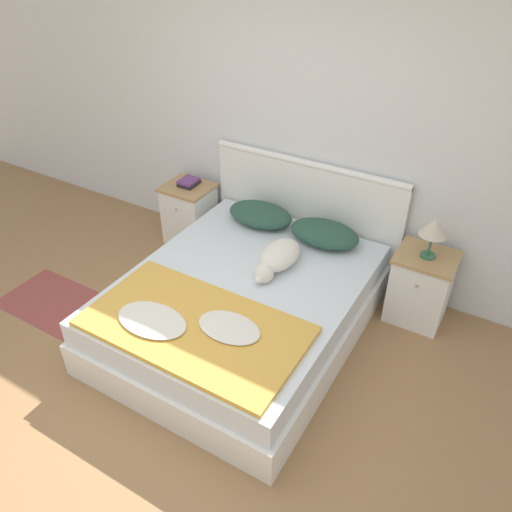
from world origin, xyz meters
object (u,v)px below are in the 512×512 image
at_px(dog, 278,258).
at_px(book_stack, 189,182).
at_px(bed, 242,306).
at_px(pillow_left, 260,214).
at_px(table_lamp, 434,228).
at_px(nightstand_right, 420,287).
at_px(nightstand_left, 190,214).
at_px(pillow_right, 324,233).

relative_size(dog, book_stack, 3.18).
xyz_separation_m(bed, book_stack, (-1.11, 0.86, 0.38)).
bearing_deg(pillow_left, table_lamp, 1.56).
xyz_separation_m(nightstand_right, book_stack, (-2.22, 0.03, 0.32)).
bearing_deg(pillow_left, book_stack, 174.58).
distance_m(bed, nightstand_right, 1.39).
bearing_deg(book_stack, nightstand_left, -80.65).
relative_size(pillow_left, table_lamp, 1.77).
relative_size(nightstand_left, nightstand_right, 1.00).
relative_size(bed, table_lamp, 6.29).
height_order(bed, table_lamp, table_lamp).
relative_size(nightstand_left, dog, 0.95).
relative_size(bed, pillow_right, 3.55).
distance_m(pillow_left, book_stack, 0.82).
bearing_deg(nightstand_left, pillow_left, -3.40).
bearing_deg(table_lamp, bed, -143.41).
xyz_separation_m(bed, pillow_left, (-0.30, 0.78, 0.32)).
bearing_deg(pillow_right, nightstand_left, 178.04).
bearing_deg(book_stack, nightstand_right, -0.75).
distance_m(bed, dog, 0.46).
bearing_deg(book_stack, bed, -37.75).
relative_size(nightstand_left, pillow_left, 1.03).
distance_m(nightstand_right, pillow_left, 1.43).
bearing_deg(nightstand_right, book_stack, 179.25).
bearing_deg(bed, table_lamp, 36.59).
bearing_deg(pillow_right, nightstand_right, 3.40).
xyz_separation_m(nightstand_right, pillow_left, (-1.41, -0.05, 0.26)).
xyz_separation_m(nightstand_right, pillow_right, (-0.81, -0.05, 0.26)).
distance_m(bed, pillow_right, 0.90).
height_order(dog, book_stack, same).
bearing_deg(book_stack, dog, -24.46).
height_order(pillow_right, dog, dog).
bearing_deg(dog, book_stack, 155.54).
height_order(nightstand_right, dog, dog).
height_order(pillow_left, dog, dog).
height_order(pillow_left, book_stack, book_stack).
relative_size(nightstand_right, pillow_right, 1.03).
height_order(bed, book_stack, book_stack).
xyz_separation_m(nightstand_left, pillow_left, (0.81, -0.05, 0.26)).
distance_m(bed, pillow_left, 0.90).
relative_size(nightstand_right, pillow_left, 1.03).
distance_m(pillow_left, dog, 0.66).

